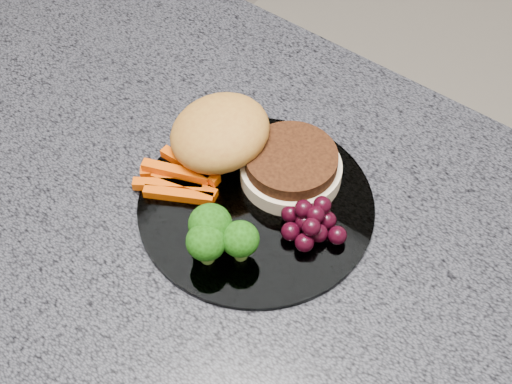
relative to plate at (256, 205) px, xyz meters
The scene contains 6 objects.
countertop 0.06m from the plate, 19.56° to the right, with size 1.20×0.60×0.04m, color #45464E.
plate is the anchor object (origin of this frame).
burger 0.07m from the plate, 139.56° to the left, with size 0.23×0.17×0.06m.
carrot_sticks 0.09m from the plate, 161.29° to the right, with size 0.10×0.08×0.02m.
broccoli 0.08m from the plate, 84.46° to the right, with size 0.08×0.06×0.05m.
grape_bunch 0.07m from the plate, ahead, with size 0.08×0.07×0.04m.
Camera 1 is at (0.23, -0.36, 1.53)m, focal length 50.00 mm.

